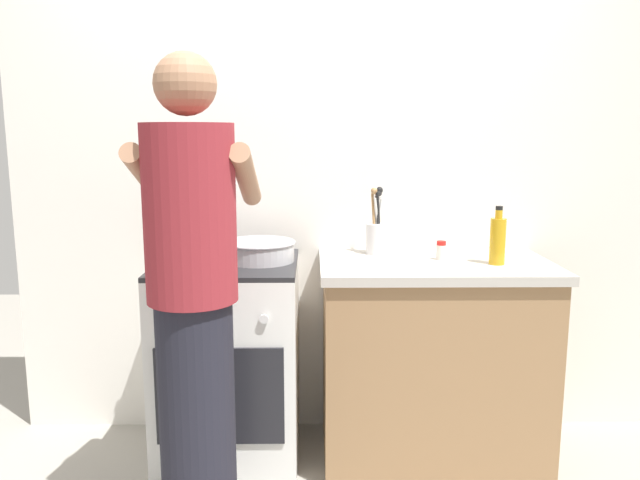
# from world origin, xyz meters

# --- Properties ---
(ground) EXTENTS (6.00, 6.00, 0.00)m
(ground) POSITION_xyz_m (0.00, 0.00, 0.00)
(ground) COLOR gray
(back_wall) EXTENTS (3.20, 0.10, 2.50)m
(back_wall) POSITION_xyz_m (0.20, 0.50, 1.25)
(back_wall) COLOR silver
(back_wall) RESTS_ON ground
(countertop) EXTENTS (1.00, 0.60, 0.90)m
(countertop) POSITION_xyz_m (0.55, 0.15, 0.45)
(countertop) COLOR #99724C
(countertop) RESTS_ON ground
(stove_range) EXTENTS (0.60, 0.62, 0.90)m
(stove_range) POSITION_xyz_m (-0.35, 0.15, 0.45)
(stove_range) COLOR white
(stove_range) RESTS_ON ground
(pot) EXTENTS (0.26, 0.19, 0.12)m
(pot) POSITION_xyz_m (-0.49, 0.13, 0.96)
(pot) COLOR #B2B2B7
(pot) RESTS_ON stove_range
(mixing_bowl) EXTENTS (0.31, 0.31, 0.09)m
(mixing_bowl) POSITION_xyz_m (-0.21, 0.16, 0.95)
(mixing_bowl) COLOR #B7B7BC
(mixing_bowl) RESTS_ON stove_range
(utensil_crock) EXTENTS (0.10, 0.10, 0.31)m
(utensil_crock) POSITION_xyz_m (0.31, 0.32, 1.00)
(utensil_crock) COLOR silver
(utensil_crock) RESTS_ON countertop
(spice_bottle) EXTENTS (0.04, 0.04, 0.08)m
(spice_bottle) POSITION_xyz_m (0.58, 0.18, 0.94)
(spice_bottle) COLOR silver
(spice_bottle) RESTS_ON countertop
(oil_bottle) EXTENTS (0.07, 0.07, 0.25)m
(oil_bottle) POSITION_xyz_m (0.80, 0.09, 1.00)
(oil_bottle) COLOR gold
(oil_bottle) RESTS_ON countertop
(person) EXTENTS (0.41, 0.50, 1.70)m
(person) POSITION_xyz_m (-0.38, -0.46, 0.86)
(person) COLOR black
(person) RESTS_ON ground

